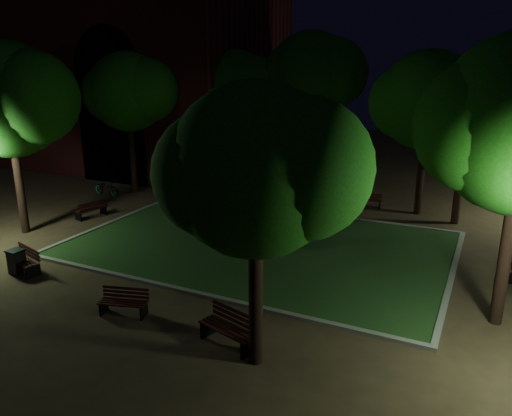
{
  "coord_description": "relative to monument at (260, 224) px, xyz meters",
  "views": [
    {
      "loc": [
        8.42,
        -15.78,
        7.52
      ],
      "look_at": [
        0.31,
        1.0,
        1.95
      ],
      "focal_mm": 35.0,
      "sensor_mm": 36.0,
      "label": 1
    }
  ],
  "objects": [
    {
      "name": "lawn_kerb",
      "position": [
        0.0,
        0.0,
        -0.9
      ],
      "size": [
        15.4,
        10.4,
        0.12
      ],
      "color": "slate",
      "rests_on": "ground"
    },
    {
      "name": "lamppost_nw",
      "position": [
        -11.43,
        9.17,
        2.12
      ],
      "size": [
        1.18,
        0.28,
        4.38
      ],
      "color": "black",
      "rests_on": "ground"
    },
    {
      "name": "lawn",
      "position": [
        0.0,
        0.0,
        -0.92
      ],
      "size": [
        15.0,
        10.0,
        0.08
      ],
      "primitive_type": "cube",
      "color": "#22431A",
      "rests_on": "ground"
    },
    {
      "name": "tree_far_north",
      "position": [
        -1.45,
        10.05,
        5.7
      ],
      "size": [
        6.06,
        4.95,
        9.14
      ],
      "color": "black",
      "rests_on": "ground"
    },
    {
      "name": "bench_west_near",
      "position": [
        -6.64,
        -6.19,
        -0.53
      ],
      "size": [
        1.75,
        1.01,
        0.91
      ],
      "rotation": [
        0.0,
        0.0,
        -0.28
      ],
      "color": "black",
      "rests_on": "ground"
    },
    {
      "name": "bench_near_right",
      "position": [
        2.52,
        -7.21,
        -0.5
      ],
      "size": [
        1.87,
        1.09,
        0.97
      ],
      "rotation": [
        0.0,
        0.0,
        -0.28
      ],
      "color": "black",
      "rests_on": "ground"
    },
    {
      "name": "tree_west",
      "position": [
        -10.17,
        -3.11,
        4.93
      ],
      "size": [
        5.99,
        4.89,
        8.34
      ],
      "color": "black",
      "rests_on": "ground"
    },
    {
      "name": "ground",
      "position": [
        0.0,
        -2.0,
        -0.96
      ],
      "size": [
        80.0,
        80.0,
        0.0
      ],
      "primitive_type": "plane",
      "color": "#443220"
    },
    {
      "name": "tree_nw",
      "position": [
        -10.41,
        4.86,
        4.8
      ],
      "size": [
        5.45,
        4.45,
        7.99
      ],
      "color": "black",
      "rests_on": "ground"
    },
    {
      "name": "bench_left_side",
      "position": [
        -9.1,
        -0.18,
        -0.55
      ],
      "size": [
        0.94,
        1.66,
        0.86
      ],
      "rotation": [
        0.0,
        0.0,
        -1.84
      ],
      "color": "black",
      "rests_on": "ground"
    },
    {
      "name": "trash_bin",
      "position": [
        -6.78,
        -6.41,
        -0.5
      ],
      "size": [
        0.54,
        0.54,
        0.89
      ],
      "color": "black",
      "rests_on": "ground"
    },
    {
      "name": "building_main",
      "position": [
        -15.86,
        11.79,
        6.42
      ],
      "size": [
        20.0,
        12.0,
        15.0
      ],
      "color": "#551A19",
      "rests_on": "ground"
    },
    {
      "name": "bench_far_side",
      "position": [
        2.71,
        7.51,
        -0.57
      ],
      "size": [
        1.54,
        0.71,
        0.82
      ],
      "rotation": [
        0.0,
        0.0,
        3.28
      ],
      "color": "black",
      "rests_on": "ground"
    },
    {
      "name": "bicycle",
      "position": [
        -11.31,
        3.37,
        -0.49
      ],
      "size": [
        1.83,
        0.75,
        0.94
      ],
      "primitive_type": "imported",
      "rotation": [
        0.0,
        0.0,
        1.5
      ],
      "color": "black",
      "rests_on": "ground"
    },
    {
      "name": "bench_near_left",
      "position": [
        -1.21,
        -7.14,
        -0.57
      ],
      "size": [
        1.58,
        0.91,
        0.82
      ],
      "rotation": [
        0.0,
        0.0,
        0.28
      ],
      "color": "black",
      "rests_on": "ground"
    },
    {
      "name": "tree_north_wl",
      "position": [
        -5.72,
        8.94,
        4.83
      ],
      "size": [
        5.61,
        4.58,
        8.08
      ],
      "color": "black",
      "rests_on": "ground"
    },
    {
      "name": "tree_se",
      "position": [
        3.61,
        -7.66,
        4.1
      ],
      "size": [
        5.08,
        4.15,
        7.14
      ],
      "color": "black",
      "rests_on": "ground"
    },
    {
      "name": "monument",
      "position": [
        0.0,
        0.0,
        0.0
      ],
      "size": [
        1.4,
        1.4,
        3.2
      ],
      "color": "gray",
      "rests_on": "lawn"
    },
    {
      "name": "tree_ne",
      "position": [
        7.22,
        6.68,
        4.0
      ],
      "size": [
        5.53,
        4.51,
        7.22
      ],
      "color": "black",
      "rests_on": "ground"
    },
    {
      "name": "tree_north_er",
      "position": [
        5.37,
        7.54,
        4.69
      ],
      "size": [
        5.83,
        4.76,
        8.03
      ],
      "color": "black",
      "rests_on": "ground"
    }
  ]
}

